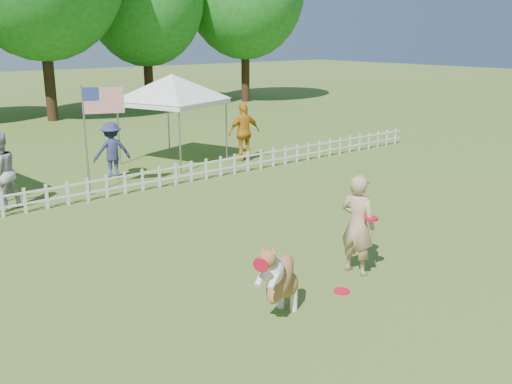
% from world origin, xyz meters
% --- Properties ---
extents(ground, '(120.00, 120.00, 0.00)m').
position_xyz_m(ground, '(0.00, 0.00, 0.00)').
color(ground, '#3C631F').
rests_on(ground, ground).
extents(picket_fence, '(22.00, 0.08, 0.60)m').
position_xyz_m(picket_fence, '(0.00, 7.00, 0.30)').
color(picket_fence, silver).
rests_on(picket_fence, ground).
extents(handler, '(0.50, 0.68, 1.73)m').
position_xyz_m(handler, '(0.57, -0.03, 0.87)').
color(handler, tan).
rests_on(handler, ground).
extents(dog, '(1.22, 0.84, 1.20)m').
position_xyz_m(dog, '(-1.49, -0.40, 0.60)').
color(dog, brown).
rests_on(dog, ground).
extents(frisbee_on_turf, '(0.30, 0.30, 0.02)m').
position_xyz_m(frisbee_on_turf, '(-0.19, -0.42, 0.01)').
color(frisbee_on_turf, red).
rests_on(frisbee_on_turf, ground).
extents(canopy_tent_right, '(3.36, 3.36, 2.71)m').
position_xyz_m(canopy_tent_right, '(2.78, 9.59, 1.36)').
color(canopy_tent_right, white).
rests_on(canopy_tent_right, ground).
extents(flag_pole, '(1.03, 0.49, 2.77)m').
position_xyz_m(flag_pole, '(-0.96, 7.56, 1.38)').
color(flag_pole, gray).
rests_on(flag_pole, ground).
extents(spectator_a, '(1.06, 0.93, 1.82)m').
position_xyz_m(spectator_a, '(-3.06, 7.58, 0.91)').
color(spectator_a, '#A3A2A8').
rests_on(spectator_a, ground).
extents(spectator_b, '(1.14, 0.78, 1.62)m').
position_xyz_m(spectator_b, '(0.24, 8.73, 0.81)').
color(spectator_b, navy).
rests_on(spectator_b, ground).
extents(spectator_c, '(1.15, 0.63, 1.87)m').
position_xyz_m(spectator_c, '(4.59, 8.26, 0.93)').
color(spectator_c, '#C57A17').
rests_on(spectator_c, ground).
extents(tree_right, '(6.20, 6.20, 10.40)m').
position_xyz_m(tree_right, '(9.00, 22.50, 5.20)').
color(tree_right, '#1C611B').
rests_on(tree_right, ground).
extents(tree_far_right, '(7.00, 7.00, 11.40)m').
position_xyz_m(tree_far_right, '(15.00, 21.50, 5.70)').
color(tree_far_right, '#1C611B').
rests_on(tree_far_right, ground).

